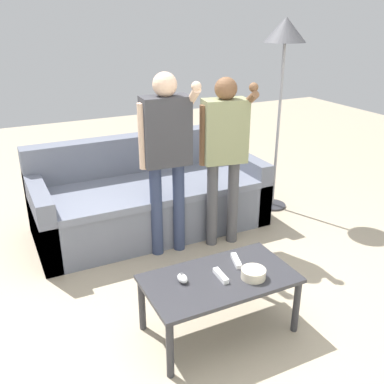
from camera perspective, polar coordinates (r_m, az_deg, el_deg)
The scene contains 10 objects.
ground_plane at distance 3.15m, azimuth 1.72°, elevation -14.89°, with size 12.00×12.00×0.00m, color tan.
couch at distance 4.11m, azimuth -5.64°, elevation -0.80°, with size 2.10×0.92×0.82m.
coffee_table at distance 2.77m, azimuth 3.61°, elevation -11.91°, with size 0.94×0.51×0.40m.
snack_bowl at distance 2.74m, azimuth 8.01°, elevation -10.49°, with size 0.15×0.15×0.06m, color beige.
game_remote_nunchuk at distance 2.69m, azimuth -1.26°, elevation -11.19°, with size 0.06×0.09×0.05m.
floor_lamp at distance 4.31m, azimuth 12.01°, elevation 18.55°, with size 0.38×0.38×1.87m.
player_right at distance 3.59m, azimuth 4.25°, elevation 6.28°, with size 0.43×0.34×1.44m.
player_center at distance 3.43m, azimuth -3.37°, elevation 6.15°, with size 0.44×0.32×1.50m.
game_remote_wand_near at distance 2.73m, azimuth 3.77°, elevation -10.83°, with size 0.04×0.16×0.03m.
game_remote_wand_far at distance 2.88m, azimuth 5.79°, elevation -8.91°, with size 0.08×0.16×0.03m.
Camera 1 is at (-1.18, -2.20, 1.92)m, focal length 40.87 mm.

